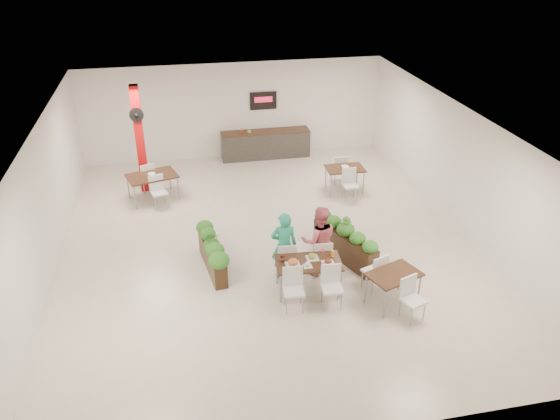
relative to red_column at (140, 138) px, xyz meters
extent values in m
plane|color=beige|center=(3.00, -3.79, -1.64)|extent=(12.00, 12.00, 0.00)
cube|color=white|center=(3.00, 2.21, -0.04)|extent=(10.00, 0.10, 3.20)
cube|color=white|center=(3.00, -9.79, -0.04)|extent=(10.00, 0.10, 3.20)
cube|color=white|center=(-2.00, -3.79, -0.04)|extent=(0.10, 12.00, 3.20)
cube|color=white|center=(8.00, -3.79, -0.04)|extent=(0.10, 12.00, 3.20)
cube|color=white|center=(3.00, -3.79, 1.56)|extent=(10.00, 12.00, 0.04)
cube|color=#AC0B0D|center=(0.00, 0.01, -0.04)|extent=(0.25, 0.25, 3.20)
cylinder|color=black|center=(0.00, -0.17, 0.76)|extent=(0.40, 0.06, 0.40)
sphere|color=black|center=(0.00, -0.21, 0.76)|extent=(0.12, 0.12, 0.12)
cube|color=#2A2926|center=(4.00, 1.86, -1.19)|extent=(3.00, 0.60, 0.90)
cube|color=black|center=(4.00, 1.86, -0.72)|extent=(3.00, 0.62, 0.04)
cube|color=black|center=(4.00, 2.17, 0.26)|extent=(0.90, 0.04, 0.60)
cube|color=red|center=(4.00, 2.14, 0.31)|extent=(0.60, 0.02, 0.18)
imported|color=#A7301B|center=(3.20, 1.86, -0.61)|extent=(0.09, 0.09, 0.19)
imported|color=gold|center=(3.45, 1.86, -0.62)|extent=(0.13, 0.13, 0.17)
cube|color=black|center=(3.55, -5.94, -0.91)|extent=(1.46, 0.91, 0.04)
cylinder|color=gray|center=(2.89, -6.23, -1.29)|extent=(0.04, 0.04, 0.71)
cylinder|color=gray|center=(4.16, -6.33, -1.29)|extent=(0.04, 0.04, 0.71)
cylinder|color=gray|center=(2.94, -5.56, -1.29)|extent=(0.04, 0.04, 0.71)
cylinder|color=gray|center=(4.22, -5.66, -1.29)|extent=(0.04, 0.04, 0.71)
cube|color=white|center=(3.20, -5.32, -1.19)|extent=(0.45, 0.45, 0.05)
cube|color=white|center=(3.19, -5.50, -0.94)|extent=(0.42, 0.07, 0.45)
cylinder|color=gray|center=(3.38, -5.16, -1.43)|extent=(0.02, 0.02, 0.43)
cylinder|color=gray|center=(3.04, -5.13, -1.43)|extent=(0.02, 0.02, 0.43)
cylinder|color=gray|center=(3.36, -5.50, -1.43)|extent=(0.02, 0.02, 0.43)
cylinder|color=gray|center=(3.02, -5.47, -1.43)|extent=(0.02, 0.02, 0.43)
cube|color=white|center=(4.00, -5.38, -1.19)|extent=(0.45, 0.45, 0.05)
cube|color=white|center=(3.98, -5.57, -0.94)|extent=(0.42, 0.07, 0.45)
cylinder|color=gray|center=(4.18, -5.22, -1.43)|extent=(0.02, 0.02, 0.43)
cylinder|color=gray|center=(3.84, -5.20, -1.43)|extent=(0.02, 0.02, 0.43)
cylinder|color=gray|center=(4.15, -5.56, -1.43)|extent=(0.02, 0.02, 0.43)
cylinder|color=gray|center=(3.82, -5.53, -1.43)|extent=(0.02, 0.02, 0.43)
cube|color=white|center=(3.11, -6.51, -1.19)|extent=(0.45, 0.45, 0.05)
cube|color=white|center=(3.12, -6.32, -0.94)|extent=(0.42, 0.07, 0.45)
cylinder|color=gray|center=(2.92, -6.67, -1.43)|extent=(0.02, 0.02, 0.43)
cylinder|color=gray|center=(3.26, -6.69, -1.43)|extent=(0.02, 0.02, 0.43)
cylinder|color=gray|center=(2.95, -6.33, -1.43)|extent=(0.02, 0.02, 0.43)
cylinder|color=gray|center=(3.29, -6.36, -1.43)|extent=(0.02, 0.02, 0.43)
cube|color=white|center=(3.90, -6.57, -1.19)|extent=(0.45, 0.45, 0.05)
cube|color=white|center=(3.92, -6.39, -0.94)|extent=(0.42, 0.07, 0.45)
cylinder|color=gray|center=(3.72, -6.73, -1.43)|extent=(0.02, 0.02, 0.43)
cylinder|color=gray|center=(4.06, -6.76, -1.43)|extent=(0.02, 0.02, 0.43)
cylinder|color=gray|center=(3.75, -6.39, -1.43)|extent=(0.02, 0.02, 0.43)
cylinder|color=gray|center=(4.09, -6.42, -1.43)|extent=(0.02, 0.02, 0.43)
cube|color=white|center=(3.20, -6.02, -0.89)|extent=(0.32, 0.32, 0.01)
ellipsoid|color=#A24728|center=(3.20, -6.02, -0.81)|extent=(0.22, 0.22, 0.13)
cube|color=white|center=(3.66, -5.83, -0.89)|extent=(0.28, 0.28, 0.01)
ellipsoid|color=gold|center=(3.66, -5.83, -0.82)|extent=(0.18, 0.18, 0.11)
cube|color=white|center=(3.94, -6.10, -0.89)|extent=(0.28, 0.28, 0.01)
ellipsoid|color=#4C1F0F|center=(3.94, -6.10, -0.83)|extent=(0.16, 0.16, 0.10)
cube|color=white|center=(3.49, -6.12, -0.89)|extent=(0.19, 0.19, 0.01)
ellipsoid|color=white|center=(3.49, -6.12, -0.84)|extent=(0.12, 0.12, 0.07)
cylinder|color=#F0A419|center=(4.11, -5.84, -0.82)|extent=(0.07, 0.07, 0.15)
imported|color=brown|center=(3.01, -5.80, -0.84)|extent=(0.12, 0.12, 0.10)
imported|color=teal|center=(3.15, -5.29, -0.83)|extent=(0.62, 0.43, 1.62)
imported|color=#DE6273|center=(3.95, -5.29, -0.80)|extent=(0.86, 0.70, 1.68)
cube|color=black|center=(1.60, -4.67, -1.35)|extent=(0.52, 1.79, 0.59)
ellipsoid|color=#1E5B1A|center=(1.69, -5.39, -0.93)|extent=(0.40, 0.40, 0.32)
ellipsoid|color=#1E5B1A|center=(1.65, -5.03, -0.93)|extent=(0.40, 0.40, 0.32)
ellipsoid|color=#1E5B1A|center=(1.60, -4.67, -0.93)|extent=(0.40, 0.40, 0.32)
ellipsoid|color=#1E5B1A|center=(1.55, -4.30, -0.93)|extent=(0.40, 0.40, 0.32)
ellipsoid|color=#1E5B1A|center=(1.50, -3.94, -0.93)|extent=(0.40, 0.40, 0.32)
imported|color=#1E5B1A|center=(1.60, -4.67, -0.86)|extent=(0.34, 0.30, 0.38)
cube|color=black|center=(4.71, -4.86, -1.30)|extent=(1.06, 2.02, 0.68)
ellipsoid|color=#1E5B1A|center=(5.03, -5.67, -0.84)|extent=(0.40, 0.40, 0.32)
ellipsoid|color=#1E5B1A|center=(4.87, -5.26, -0.84)|extent=(0.40, 0.40, 0.32)
ellipsoid|color=#1E5B1A|center=(4.71, -4.86, -0.84)|extent=(0.40, 0.40, 0.32)
ellipsoid|color=#1E5B1A|center=(4.56, -4.46, -0.84)|extent=(0.40, 0.40, 0.32)
ellipsoid|color=#1E5B1A|center=(4.40, -4.05, -0.84)|extent=(0.40, 0.40, 0.32)
imported|color=#1E5B1A|center=(4.71, -4.86, -0.74)|extent=(0.25, 0.25, 0.44)
cube|color=black|center=(0.25, -0.67, -0.91)|extent=(1.58, 1.27, 0.04)
cylinder|color=gray|center=(-0.24, -1.23, -1.29)|extent=(0.04, 0.04, 0.71)
cylinder|color=gray|center=(0.96, -0.87, -1.29)|extent=(0.04, 0.04, 0.71)
cylinder|color=gray|center=(-0.47, -0.46, -1.29)|extent=(0.04, 0.04, 0.71)
cylinder|color=gray|center=(0.73, -0.11, -1.29)|extent=(0.04, 0.04, 0.71)
cube|color=white|center=(0.07, -0.09, -1.19)|extent=(0.52, 0.52, 0.05)
cube|color=white|center=(0.13, -0.27, -0.94)|extent=(0.41, 0.16, 0.45)
cylinder|color=gray|center=(0.19, 0.12, -1.43)|extent=(0.02, 0.02, 0.43)
cylinder|color=gray|center=(-0.14, 0.02, -1.43)|extent=(0.02, 0.02, 0.43)
cylinder|color=gray|center=(0.29, -0.20, -1.43)|extent=(0.02, 0.02, 0.43)
cylinder|color=gray|center=(-0.04, -0.30, -1.43)|extent=(0.02, 0.02, 0.43)
cube|color=white|center=(0.42, -1.24, -1.19)|extent=(0.52, 0.52, 0.05)
cube|color=white|center=(0.36, -1.06, -0.94)|extent=(0.41, 0.16, 0.45)
cylinder|color=gray|center=(0.30, -1.45, -1.43)|extent=(0.02, 0.02, 0.43)
cylinder|color=gray|center=(0.63, -1.36, -1.43)|extent=(0.02, 0.02, 0.43)
cylinder|color=gray|center=(0.20, -1.13, -1.43)|extent=(0.02, 0.02, 0.43)
cylinder|color=gray|center=(0.53, -1.03, -1.43)|extent=(0.02, 0.02, 0.43)
imported|color=white|center=(0.25, -0.67, -0.87)|extent=(0.22, 0.22, 0.05)
cube|color=black|center=(5.84, -1.25, -0.91)|extent=(1.12, 0.76, 0.04)
cylinder|color=gray|center=(5.34, -1.55, -1.29)|extent=(0.04, 0.04, 0.71)
cylinder|color=gray|center=(6.33, -1.57, -1.29)|extent=(0.04, 0.04, 0.71)
cylinder|color=gray|center=(5.35, -0.93, -1.29)|extent=(0.04, 0.04, 0.71)
cylinder|color=gray|center=(6.34, -0.95, -1.29)|extent=(0.04, 0.04, 0.71)
cube|color=white|center=(5.85, -0.65, -1.19)|extent=(0.43, 0.43, 0.05)
cube|color=white|center=(5.85, -0.84, -0.94)|extent=(0.42, 0.05, 0.45)
cylinder|color=gray|center=(6.02, -0.48, -1.43)|extent=(0.02, 0.02, 0.43)
cylinder|color=gray|center=(5.68, -0.48, -1.43)|extent=(0.02, 0.02, 0.43)
cylinder|color=gray|center=(6.02, -0.82, -1.43)|extent=(0.02, 0.02, 0.43)
cylinder|color=gray|center=(5.68, -0.82, -1.43)|extent=(0.02, 0.02, 0.43)
cube|color=white|center=(5.83, -1.85, -1.19)|extent=(0.43, 0.43, 0.05)
cube|color=white|center=(5.83, -1.66, -0.94)|extent=(0.42, 0.05, 0.45)
cylinder|color=gray|center=(5.66, -2.01, -1.43)|extent=(0.02, 0.02, 0.43)
cylinder|color=gray|center=(5.99, -2.02, -1.43)|extent=(0.02, 0.02, 0.43)
cylinder|color=gray|center=(5.66, -1.67, -1.43)|extent=(0.02, 0.02, 0.43)
cylinder|color=gray|center=(6.00, -1.68, -1.43)|extent=(0.02, 0.02, 0.43)
imported|color=white|center=(5.84, -1.25, -0.87)|extent=(0.22, 0.22, 0.05)
cube|color=black|center=(5.17, -6.72, -0.91)|extent=(1.25, 1.04, 0.04)
cylinder|color=gray|center=(4.83, -7.17, -1.29)|extent=(0.04, 0.04, 0.71)
cylinder|color=gray|center=(5.72, -6.84, -1.29)|extent=(0.04, 0.04, 0.71)
cylinder|color=gray|center=(4.63, -6.61, -1.29)|extent=(0.04, 0.04, 0.71)
cylinder|color=gray|center=(5.52, -6.28, -1.29)|extent=(0.04, 0.04, 0.71)
cube|color=white|center=(4.97, -6.16, -1.19)|extent=(0.54, 0.54, 0.05)
cube|color=white|center=(5.03, -6.34, -0.94)|extent=(0.41, 0.18, 0.45)
cylinder|color=gray|center=(5.07, -5.94, -1.43)|extent=(0.02, 0.02, 0.43)
cylinder|color=gray|center=(4.75, -6.06, -1.43)|extent=(0.02, 0.02, 0.43)
cylinder|color=gray|center=(5.18, -6.26, -1.43)|extent=(0.02, 0.02, 0.43)
cylinder|color=gray|center=(4.87, -6.38, -1.43)|extent=(0.02, 0.02, 0.43)
cube|color=white|center=(5.38, -7.29, -1.19)|extent=(0.54, 0.54, 0.05)
cube|color=white|center=(5.32, -7.11, -0.94)|extent=(0.41, 0.18, 0.45)
cylinder|color=gray|center=(5.28, -7.51, -1.43)|extent=(0.02, 0.02, 0.43)
cylinder|color=gray|center=(5.60, -7.39, -1.43)|extent=(0.02, 0.02, 0.43)
cylinder|color=gray|center=(5.16, -7.19, -1.43)|extent=(0.02, 0.02, 0.43)
cylinder|color=gray|center=(5.48, -7.07, -1.43)|extent=(0.02, 0.02, 0.43)
camera|label=1|loc=(1.02, -15.40, 5.48)|focal=35.00mm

